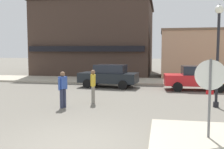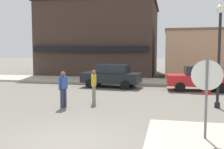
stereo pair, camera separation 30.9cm
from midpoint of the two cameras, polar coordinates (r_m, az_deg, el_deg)
ground_plane at (r=7.41m, az=-10.12°, el=-14.77°), size 160.00×160.00×0.00m
kerb_far at (r=21.31m, az=3.80°, el=-1.42°), size 80.00×4.00×0.15m
stop_sign at (r=7.50m, az=19.44°, el=-2.78°), size 0.82×0.08×2.30m
lamp_post at (r=12.40m, az=21.45°, el=6.86°), size 0.36×0.36×4.54m
parked_car_nearest at (r=18.11m, az=-1.15°, el=-0.23°), size 4.16×2.19×1.56m
parked_car_second at (r=17.52m, az=17.50°, el=-0.65°), size 4.08×2.03×1.56m
pedestrian_crossing_near at (r=11.79m, az=-11.40°, el=-2.97°), size 0.33×0.55×1.61m
pedestrian_crossing_far at (r=12.60m, az=-4.84°, el=-2.37°), size 0.29×0.56×1.61m
building_corner_shop at (r=28.80m, az=-3.36°, el=7.60°), size 11.68×10.34×7.47m
building_storefront_left_near at (r=25.70m, az=17.80°, el=4.26°), size 6.76×5.53×4.43m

